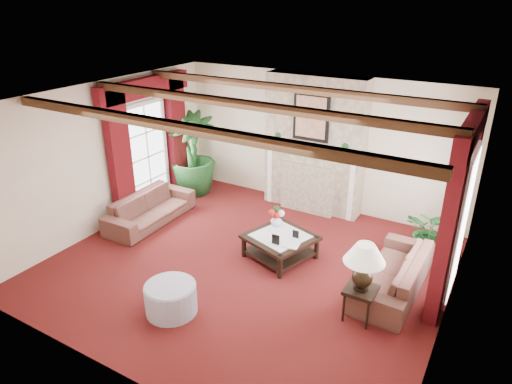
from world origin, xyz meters
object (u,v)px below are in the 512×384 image
Objects in this scene: sofa_left at (150,204)px; side_table at (359,303)px; ottoman at (171,299)px; coffee_table at (280,247)px; sofa_right at (395,266)px; potted_palm at (193,171)px.

sofa_left is 4.00× the size of side_table.
sofa_left is 2.86m from ottoman.
sofa_left is 2.77m from coffee_table.
sofa_left reaches higher than side_table.
sofa_right is 4.10× the size of side_table.
ottoman reaches higher than coffee_table.
sofa_right is at bearing -16.40° from potted_palm.
ottoman is at bearing -152.98° from side_table.
sofa_right reaches higher than side_table.
coffee_table is (-1.86, -0.06, -0.18)m from sofa_right.
sofa_left is 1.58m from potted_palm.
potted_palm is at bearing 123.03° from ottoman.
potted_palm is at bearing 153.05° from side_table.
side_table is (4.57, -2.32, -0.26)m from potted_palm.
sofa_left is at bearing -84.35° from potted_palm.
ottoman is (-2.51, -2.08, -0.17)m from sofa_right.
coffee_table is 1.85m from side_table.
potted_palm is 2.81× the size of ottoman.
side_table is (-0.22, -0.91, -0.14)m from sofa_right.
potted_palm reaches higher than sofa_left.
sofa_left is 4.63m from sofa_right.
coffee_table is 2.04× the size of side_table.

